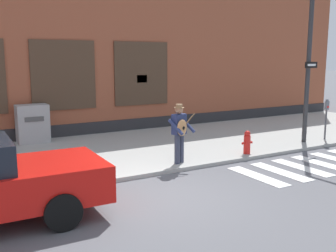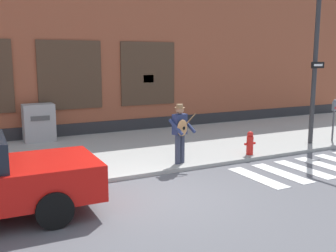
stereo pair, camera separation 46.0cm
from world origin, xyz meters
name	(u,v)px [view 2 (the right image)]	position (x,y,z in m)	size (l,w,h in m)	color
ground_plane	(153,196)	(0.00, 0.00, 0.00)	(160.00, 160.00, 0.00)	#56565B
sidewalk	(96,153)	(0.00, 4.12, 0.05)	(28.00, 5.69, 0.10)	#9E9E99
building_backdrop	(57,55)	(0.00, 8.96, 3.05)	(28.00, 4.06, 6.11)	brown
crosswalk	(325,166)	(5.24, -0.02, 0.01)	(5.20, 1.90, 0.01)	silver
busker	(180,130)	(1.62, 1.70, 1.02)	(0.78, 0.65, 1.61)	#33384C
parking_meter	(334,114)	(7.74, 1.88, 1.05)	(0.13, 0.11, 1.44)	#47474C
utility_box	(39,123)	(-1.25, 6.52, 0.75)	(1.03, 0.68, 1.28)	#9E9E9E
fire_hydrant	(250,143)	(3.94, 1.63, 0.45)	(0.38, 0.20, 0.70)	red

